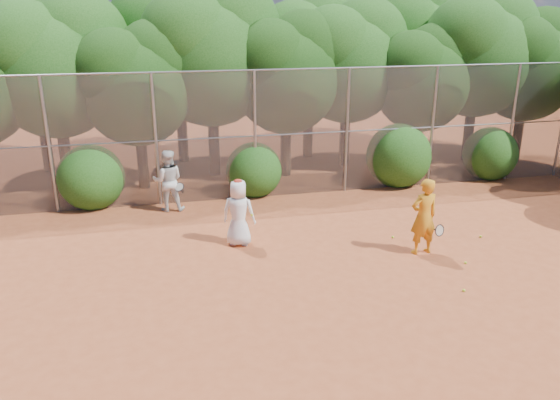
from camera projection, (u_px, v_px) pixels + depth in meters
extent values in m
plane|color=#984322|center=(348.00, 279.00, 12.24)|extent=(80.00, 80.00, 0.00)
cylinder|color=gray|center=(49.00, 146.00, 15.63)|extent=(0.09, 0.09, 4.00)
cylinder|color=gray|center=(156.00, 141.00, 16.25)|extent=(0.09, 0.09, 4.00)
cylinder|color=gray|center=(255.00, 136.00, 16.88)|extent=(0.09, 0.09, 4.00)
cylinder|color=gray|center=(347.00, 131.00, 17.51)|extent=(0.09, 0.09, 4.00)
cylinder|color=gray|center=(432.00, 127.00, 18.13)|extent=(0.09, 0.09, 4.00)
cylinder|color=gray|center=(512.00, 123.00, 18.76)|extent=(0.09, 0.09, 4.00)
cylinder|color=gray|center=(287.00, 69.00, 16.42)|extent=(20.00, 0.05, 0.05)
cylinder|color=gray|center=(286.00, 134.00, 17.09)|extent=(20.00, 0.04, 0.04)
cube|color=slate|center=(286.00, 134.00, 17.09)|extent=(20.00, 0.02, 4.00)
cylinder|color=black|center=(65.00, 150.00, 18.17)|extent=(0.38, 0.38, 2.52)
sphere|color=#194812|center=(55.00, 75.00, 17.35)|extent=(4.03, 4.03, 4.03)
sphere|color=#194812|center=(79.00, 41.00, 17.55)|extent=(3.23, 3.23, 3.23)
sphere|color=#194812|center=(25.00, 50.00, 16.66)|extent=(3.02, 3.02, 3.02)
cylinder|color=black|center=(142.00, 156.00, 18.11)|extent=(0.36, 0.36, 2.17)
sphere|color=black|center=(137.00, 92.00, 17.40)|extent=(3.47, 3.47, 3.47)
sphere|color=black|center=(157.00, 63.00, 17.58)|extent=(2.78, 2.78, 2.78)
sphere|color=black|center=(114.00, 71.00, 16.80)|extent=(2.60, 2.60, 2.60)
cylinder|color=black|center=(214.00, 139.00, 19.47)|extent=(0.39, 0.39, 2.66)
sphere|color=#194812|center=(211.00, 64.00, 18.60)|extent=(4.26, 4.26, 4.26)
sphere|color=#194812|center=(233.00, 31.00, 18.82)|extent=(3.40, 3.40, 3.40)
sphere|color=#194812|center=(188.00, 39.00, 17.87)|extent=(3.19, 3.19, 3.19)
cylinder|color=black|center=(286.00, 144.00, 19.50)|extent=(0.37, 0.37, 2.27)
sphere|color=black|center=(286.00, 81.00, 18.76)|extent=(3.64, 3.64, 3.64)
sphere|color=black|center=(304.00, 53.00, 18.94)|extent=(2.91, 2.91, 2.91)
sphere|color=black|center=(269.00, 60.00, 18.13)|extent=(2.73, 2.73, 2.73)
cylinder|color=black|center=(345.00, 134.00, 20.73)|extent=(0.38, 0.38, 2.45)
sphere|color=#194812|center=(347.00, 69.00, 19.93)|extent=(3.92, 3.92, 3.92)
sphere|color=#194812|center=(365.00, 40.00, 20.13)|extent=(3.14, 3.14, 3.14)
sphere|color=#194812|center=(333.00, 48.00, 19.26)|extent=(2.94, 2.94, 2.94)
cylinder|color=black|center=(417.00, 141.00, 20.39)|extent=(0.36, 0.36, 2.10)
sphere|color=black|center=(421.00, 85.00, 19.71)|extent=(3.36, 3.36, 3.36)
sphere|color=black|center=(436.00, 60.00, 19.88)|extent=(2.69, 2.69, 2.69)
sphere|color=black|center=(411.00, 67.00, 19.13)|extent=(2.52, 2.52, 2.52)
cylinder|color=black|center=(469.00, 128.00, 21.38)|extent=(0.39, 0.39, 2.59)
sphere|color=#194812|center=(477.00, 62.00, 20.54)|extent=(4.14, 4.14, 4.14)
sphere|color=#194812|center=(494.00, 32.00, 20.75)|extent=(3.32, 3.32, 3.32)
sphere|color=#194812|center=(466.00, 39.00, 19.83)|extent=(3.11, 3.11, 3.11)
cylinder|color=black|center=(518.00, 131.00, 21.57)|extent=(0.37, 0.37, 2.31)
sphere|color=black|center=(527.00, 72.00, 20.82)|extent=(3.70, 3.70, 3.70)
sphere|color=black|center=(541.00, 46.00, 21.00)|extent=(2.96, 2.96, 2.96)
sphere|color=black|center=(519.00, 53.00, 20.18)|extent=(2.77, 2.77, 2.77)
cylinder|color=black|center=(45.00, 135.00, 20.06)|extent=(0.39, 0.39, 2.62)
sphere|color=#194812|center=(34.00, 64.00, 19.21)|extent=(4.20, 4.20, 4.20)
sphere|color=#194812|center=(57.00, 32.00, 19.42)|extent=(3.36, 3.36, 3.36)
sphere|color=#194812|center=(6.00, 40.00, 18.48)|extent=(3.15, 3.15, 3.15)
cylinder|color=black|center=(182.00, 126.00, 21.26)|extent=(0.40, 0.40, 2.80)
sphere|color=#194812|center=(177.00, 53.00, 20.35)|extent=(4.48, 4.48, 4.48)
sphere|color=#194812|center=(199.00, 21.00, 20.57)|extent=(3.58, 3.58, 3.58)
sphere|color=#194812|center=(154.00, 29.00, 19.58)|extent=(3.36, 3.36, 3.36)
cylinder|color=black|center=(308.00, 126.00, 21.98)|extent=(0.38, 0.38, 2.52)
sphere|color=#194812|center=(309.00, 63.00, 21.16)|extent=(4.03, 4.03, 4.03)
sphere|color=#194812|center=(327.00, 35.00, 21.36)|extent=(3.23, 3.23, 3.23)
sphere|color=#194812|center=(294.00, 42.00, 20.47)|extent=(3.02, 3.02, 3.02)
cylinder|color=black|center=(405.00, 116.00, 23.44)|extent=(0.40, 0.40, 2.73)
sphere|color=#194812|center=(410.00, 51.00, 22.55)|extent=(4.37, 4.37, 4.37)
sphere|color=#194812|center=(427.00, 23.00, 22.77)|extent=(3.49, 3.49, 3.49)
sphere|color=#194812|center=(398.00, 30.00, 21.80)|extent=(3.28, 3.28, 3.28)
sphere|color=#194812|center=(91.00, 174.00, 16.45)|extent=(2.00, 2.00, 2.00)
sphere|color=#194812|center=(254.00, 168.00, 17.52)|extent=(1.80, 1.80, 1.80)
sphere|color=#194812|center=(399.00, 153.00, 18.50)|extent=(2.20, 2.20, 2.20)
sphere|color=#194812|center=(490.00, 151.00, 19.28)|extent=(1.90, 1.90, 1.90)
imported|color=orange|center=(424.00, 217.00, 13.23)|extent=(0.74, 0.53, 1.93)
torus|color=black|center=(440.00, 230.00, 13.22)|extent=(0.31, 0.18, 0.30)
cylinder|color=black|center=(433.00, 229.00, 13.41)|extent=(0.12, 0.28, 0.09)
imported|color=white|center=(239.00, 213.00, 13.76)|extent=(0.99, 0.84, 1.72)
ellipsoid|color=#A92718|center=(238.00, 182.00, 13.49)|extent=(0.22, 0.22, 0.13)
sphere|color=#C1E129|center=(252.00, 215.00, 13.65)|extent=(0.07, 0.07, 0.07)
imported|color=silver|center=(168.00, 181.00, 16.11)|extent=(0.96, 0.78, 1.85)
torus|color=black|center=(179.00, 187.00, 15.94)|extent=(0.38, 0.34, 0.23)
cylinder|color=black|center=(181.00, 190.00, 16.14)|extent=(0.13, 0.21, 0.22)
sphere|color=#C1E129|center=(393.00, 237.00, 14.39)|extent=(0.07, 0.07, 0.07)
sphere|color=#C1E129|center=(481.00, 236.00, 14.43)|extent=(0.07, 0.07, 0.07)
sphere|color=#C1E129|center=(464.00, 290.00, 11.68)|extent=(0.07, 0.07, 0.07)
sphere|color=#C1E129|center=(466.00, 263.00, 12.94)|extent=(0.07, 0.07, 0.07)
sphere|color=#C1E129|center=(418.00, 208.00, 16.44)|extent=(0.07, 0.07, 0.07)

